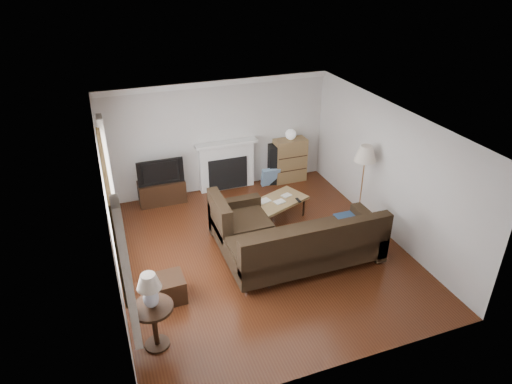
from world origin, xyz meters
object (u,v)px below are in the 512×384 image
object	(u,v)px
bookshelf	(290,160)
floor_lamp	(362,185)
tv_stand	(162,192)
coffee_table	(277,210)
sectional_sofa	(306,242)
side_table	(155,326)

from	to	relation	value
bookshelf	floor_lamp	bearing A→B (deg)	-75.85
tv_stand	floor_lamp	xyz separation A→B (m)	(3.58, -2.16, 0.58)
coffee_table	tv_stand	bearing A→B (deg)	120.78
coffee_table	floor_lamp	xyz separation A→B (m)	(1.51, -0.62, 0.60)
tv_stand	floor_lamp	bearing A→B (deg)	-31.16
sectional_sofa	coffee_table	size ratio (longest dim) A/B	2.46
tv_stand	side_table	bearing A→B (deg)	-100.96
side_table	bookshelf	bearing A→B (deg)	47.03
tv_stand	floor_lamp	size ratio (longest dim) A/B	0.60
tv_stand	coffee_table	bearing A→B (deg)	-36.83
coffee_table	floor_lamp	distance (m)	1.74
coffee_table	side_table	size ratio (longest dim) A/B	1.67
tv_stand	bookshelf	bearing A→B (deg)	0.61
sectional_sofa	floor_lamp	size ratio (longest dim) A/B	1.75
bookshelf	sectional_sofa	bearing A→B (deg)	-108.88
floor_lamp	side_table	world-z (taller)	floor_lamp
sectional_sofa	side_table	distance (m)	2.92
sectional_sofa	bookshelf	bearing A→B (deg)	71.12
floor_lamp	tv_stand	bearing A→B (deg)	148.84
sectional_sofa	coffee_table	world-z (taller)	sectional_sofa
tv_stand	coffee_table	size ratio (longest dim) A/B	0.84
sectional_sofa	coffee_table	xyz separation A→B (m)	(0.11, 1.53, -0.24)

